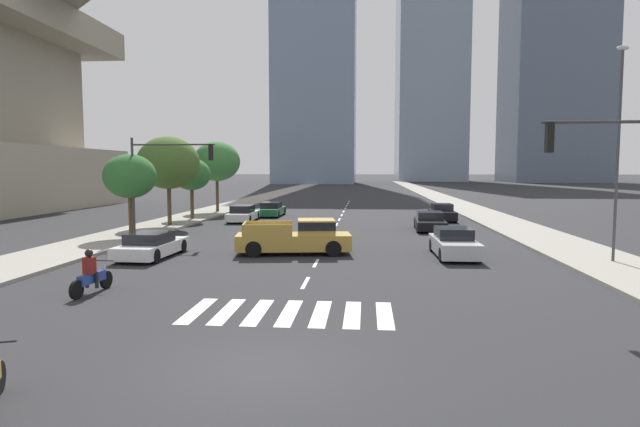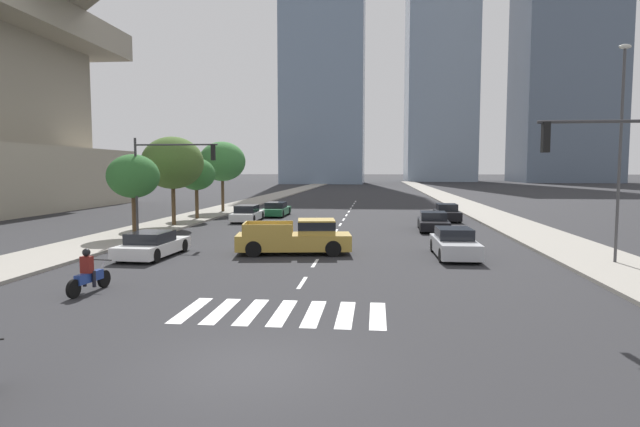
{
  "view_description": "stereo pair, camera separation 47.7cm",
  "coord_description": "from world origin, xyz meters",
  "px_view_note": "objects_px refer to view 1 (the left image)",
  "views": [
    {
      "loc": [
        2.16,
        -10.39,
        4.09
      ],
      "look_at": [
        0.0,
        14.2,
        2.0
      ],
      "focal_mm": 29.62,
      "sensor_mm": 36.0,
      "label": 1
    },
    {
      "loc": [
        2.63,
        -10.34,
        4.09
      ],
      "look_at": [
        0.0,
        14.2,
        2.0
      ],
      "focal_mm": 29.62,
      "sensor_mm": 36.0,
      "label": 2
    }
  ],
  "objects_px": {
    "sedan_silver_2": "(454,243)",
    "street_tree_fourth": "(217,161)",
    "sedan_white_1": "(243,214)",
    "traffic_signal_near": "(630,169)",
    "street_lamp_east": "(619,140)",
    "street_tree_third": "(192,174)",
    "sedan_white_5": "(151,246)",
    "traffic_signal_far": "(164,169)",
    "sedan_black_4": "(442,213)",
    "street_tree_nearest": "(130,176)",
    "sedan_black_0": "(430,222)",
    "sedan_green_3": "(272,210)",
    "motorcycle_trailing": "(91,276)",
    "pickup_truck": "(299,237)",
    "street_tree_second": "(168,163)"
  },
  "relations": [
    {
      "from": "sedan_white_1",
      "to": "street_lamp_east",
      "type": "height_order",
      "value": "street_lamp_east"
    },
    {
      "from": "sedan_white_5",
      "to": "traffic_signal_far",
      "type": "bearing_deg",
      "value": 17.82
    },
    {
      "from": "traffic_signal_far",
      "to": "street_tree_nearest",
      "type": "bearing_deg",
      "value": 168.01
    },
    {
      "from": "sedan_silver_2",
      "to": "street_tree_fourth",
      "type": "relative_size",
      "value": 0.7
    },
    {
      "from": "sedan_white_1",
      "to": "traffic_signal_far",
      "type": "distance_m",
      "value": 11.63
    },
    {
      "from": "traffic_signal_near",
      "to": "street_tree_second",
      "type": "relative_size",
      "value": 0.92
    },
    {
      "from": "sedan_black_4",
      "to": "traffic_signal_near",
      "type": "relative_size",
      "value": 0.74
    },
    {
      "from": "traffic_signal_far",
      "to": "street_tree_fourth",
      "type": "relative_size",
      "value": 0.89
    },
    {
      "from": "pickup_truck",
      "to": "sedan_black_0",
      "type": "relative_size",
      "value": 1.2
    },
    {
      "from": "traffic_signal_far",
      "to": "street_tree_second",
      "type": "relative_size",
      "value": 0.92
    },
    {
      "from": "pickup_truck",
      "to": "sedan_silver_2",
      "type": "xyz_separation_m",
      "value": [
        7.3,
        -0.11,
        -0.19
      ]
    },
    {
      "from": "street_lamp_east",
      "to": "sedan_black_0",
      "type": "bearing_deg",
      "value": 117.34
    },
    {
      "from": "sedan_silver_2",
      "to": "sedan_black_4",
      "type": "xyz_separation_m",
      "value": [
        1.91,
        17.41,
        -0.0
      ]
    },
    {
      "from": "street_tree_fourth",
      "to": "sedan_silver_2",
      "type": "bearing_deg",
      "value": -52.15
    },
    {
      "from": "sedan_white_1",
      "to": "street_tree_fourth",
      "type": "bearing_deg",
      "value": 28.27
    },
    {
      "from": "sedan_white_1",
      "to": "traffic_signal_near",
      "type": "height_order",
      "value": "traffic_signal_near"
    },
    {
      "from": "sedan_white_5",
      "to": "street_tree_third",
      "type": "bearing_deg",
      "value": 14.93
    },
    {
      "from": "street_tree_fourth",
      "to": "street_tree_nearest",
      "type": "bearing_deg",
      "value": -90.0
    },
    {
      "from": "pickup_truck",
      "to": "traffic_signal_far",
      "type": "bearing_deg",
      "value": 144.54
    },
    {
      "from": "sedan_black_4",
      "to": "street_tree_nearest",
      "type": "bearing_deg",
      "value": -58.27
    },
    {
      "from": "traffic_signal_near",
      "to": "street_tree_fourth",
      "type": "height_order",
      "value": "street_tree_fourth"
    },
    {
      "from": "pickup_truck",
      "to": "street_lamp_east",
      "type": "height_order",
      "value": "street_lamp_east"
    },
    {
      "from": "sedan_white_5",
      "to": "street_tree_second",
      "type": "height_order",
      "value": "street_tree_second"
    },
    {
      "from": "sedan_green_3",
      "to": "street_tree_nearest",
      "type": "xyz_separation_m",
      "value": [
        -5.61,
        -15.29,
        3.08
      ]
    },
    {
      "from": "sedan_green_3",
      "to": "street_tree_nearest",
      "type": "distance_m",
      "value": 16.57
    },
    {
      "from": "sedan_silver_2",
      "to": "sedan_white_5",
      "type": "xyz_separation_m",
      "value": [
        -13.99,
        -1.5,
        -0.06
      ]
    },
    {
      "from": "street_tree_fourth",
      "to": "sedan_white_1",
      "type": "bearing_deg",
      "value": -61.08
    },
    {
      "from": "traffic_signal_near",
      "to": "sedan_green_3",
      "type": "bearing_deg",
      "value": -60.83
    },
    {
      "from": "pickup_truck",
      "to": "traffic_signal_near",
      "type": "bearing_deg",
      "value": -45.73
    },
    {
      "from": "street_lamp_east",
      "to": "street_tree_third",
      "type": "xyz_separation_m",
      "value": [
        -24.37,
        17.37,
        -1.63
      ]
    },
    {
      "from": "pickup_truck",
      "to": "street_tree_second",
      "type": "distance_m",
      "value": 15.65
    },
    {
      "from": "sedan_green_3",
      "to": "sedan_black_4",
      "type": "bearing_deg",
      "value": -100.68
    },
    {
      "from": "sedan_black_4",
      "to": "traffic_signal_far",
      "type": "xyz_separation_m",
      "value": [
        -17.56,
        -12.96,
        3.5
      ]
    },
    {
      "from": "sedan_black_0",
      "to": "sedan_green_3",
      "type": "relative_size",
      "value": 1.0
    },
    {
      "from": "sedan_white_1",
      "to": "traffic_signal_near",
      "type": "relative_size",
      "value": 0.83
    },
    {
      "from": "sedan_silver_2",
      "to": "motorcycle_trailing",
      "type": "bearing_deg",
      "value": -57.8
    },
    {
      "from": "motorcycle_trailing",
      "to": "sedan_green_3",
      "type": "bearing_deg",
      "value": 4.54
    },
    {
      "from": "sedan_black_0",
      "to": "sedan_silver_2",
      "type": "xyz_separation_m",
      "value": [
        -0.16,
        -10.73,
        0.05
      ]
    },
    {
      "from": "sedan_black_0",
      "to": "street_tree_fourth",
      "type": "xyz_separation_m",
      "value": [
        -18.05,
        12.3,
        4.21
      ]
    },
    {
      "from": "street_tree_second",
      "to": "street_tree_fourth",
      "type": "distance_m",
      "value": 12.01
    },
    {
      "from": "sedan_white_5",
      "to": "traffic_signal_far",
      "type": "xyz_separation_m",
      "value": [
        -1.66,
        5.95,
        3.56
      ]
    },
    {
      "from": "sedan_black_0",
      "to": "sedan_green_3",
      "type": "distance_m",
      "value": 15.64
    },
    {
      "from": "sedan_silver_2",
      "to": "sedan_white_5",
      "type": "bearing_deg",
      "value": -84.92
    },
    {
      "from": "street_lamp_east",
      "to": "sedan_black_4",
      "type": "bearing_deg",
      "value": 103.56
    },
    {
      "from": "pickup_truck",
      "to": "motorcycle_trailing",
      "type": "bearing_deg",
      "value": -131.53
    },
    {
      "from": "motorcycle_trailing",
      "to": "street_tree_third",
      "type": "distance_m",
      "value": 25.1
    },
    {
      "from": "sedan_white_1",
      "to": "traffic_signal_far",
      "type": "relative_size",
      "value": 0.83
    },
    {
      "from": "traffic_signal_near",
      "to": "street_tree_nearest",
      "type": "xyz_separation_m",
      "value": [
        -21.61,
        13.36,
        -0.42
      ]
    },
    {
      "from": "sedan_white_1",
      "to": "sedan_black_4",
      "type": "bearing_deg",
      "value": -83.13
    },
    {
      "from": "motorcycle_trailing",
      "to": "sedan_white_5",
      "type": "distance_m",
      "value": 7.12
    }
  ]
}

